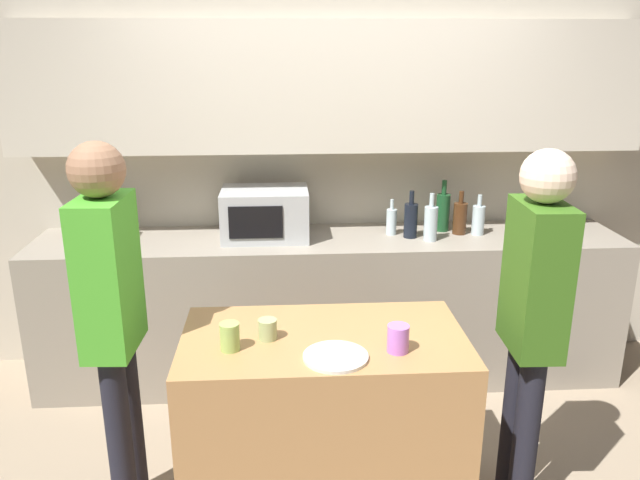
{
  "coord_description": "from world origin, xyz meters",
  "views": [
    {
      "loc": [
        -0.3,
        -2.24,
        2.07
      ],
      "look_at": [
        -0.13,
        0.41,
        1.23
      ],
      "focal_mm": 35.0,
      "sensor_mm": 36.0,
      "label": 1
    }
  ],
  "objects_px": {
    "bottle_1": "(411,220)",
    "bottle_2": "(431,223)",
    "person_center": "(111,305)",
    "plate_on_island": "(336,357)",
    "toaster": "(99,226)",
    "cup_0": "(398,339)",
    "cup_2": "(230,337)",
    "bottle_4": "(460,218)",
    "bottle_5": "(478,219)",
    "bottle_0": "(391,221)",
    "microwave": "(265,214)",
    "person_left": "(533,308)",
    "cup_1": "(268,329)",
    "potted_plant": "(554,201)",
    "bottle_3": "(443,211)"
  },
  "relations": [
    {
      "from": "bottle_1",
      "to": "bottle_2",
      "type": "relative_size",
      "value": 1.0
    },
    {
      "from": "bottle_2",
      "to": "person_center",
      "type": "bearing_deg",
      "value": -145.89
    },
    {
      "from": "person_center",
      "to": "plate_on_island",
      "type": "bearing_deg",
      "value": 77.97
    },
    {
      "from": "toaster",
      "to": "bottle_1",
      "type": "height_order",
      "value": "bottle_1"
    },
    {
      "from": "cup_0",
      "to": "cup_2",
      "type": "bearing_deg",
      "value": 174.81
    },
    {
      "from": "bottle_4",
      "to": "bottle_5",
      "type": "bearing_deg",
      "value": -11.41
    },
    {
      "from": "bottle_0",
      "to": "bottle_5",
      "type": "distance_m",
      "value": 0.54
    },
    {
      "from": "bottle_0",
      "to": "microwave",
      "type": "bearing_deg",
      "value": -179.18
    },
    {
      "from": "bottle_1",
      "to": "bottle_5",
      "type": "bearing_deg",
      "value": 4.24
    },
    {
      "from": "bottle_1",
      "to": "person_left",
      "type": "distance_m",
      "value": 1.27
    },
    {
      "from": "bottle_1",
      "to": "cup_1",
      "type": "height_order",
      "value": "bottle_1"
    },
    {
      "from": "cup_1",
      "to": "cup_2",
      "type": "xyz_separation_m",
      "value": [
        -0.15,
        -0.09,
        0.01
      ]
    },
    {
      "from": "cup_0",
      "to": "bottle_5",
      "type": "bearing_deg",
      "value": 61.64
    },
    {
      "from": "cup_2",
      "to": "bottle_1",
      "type": "bearing_deg",
      "value": 52.53
    },
    {
      "from": "plate_on_island",
      "to": "person_left",
      "type": "bearing_deg",
      "value": 11.1
    },
    {
      "from": "bottle_1",
      "to": "potted_plant",
      "type": "bearing_deg",
      "value": 3.59
    },
    {
      "from": "bottle_0",
      "to": "bottle_3",
      "type": "distance_m",
      "value": 0.35
    },
    {
      "from": "microwave",
      "to": "bottle_5",
      "type": "height_order",
      "value": "microwave"
    },
    {
      "from": "bottle_3",
      "to": "cup_2",
      "type": "distance_m",
      "value": 1.9
    },
    {
      "from": "cup_0",
      "to": "person_left",
      "type": "bearing_deg",
      "value": 11.96
    },
    {
      "from": "bottle_3",
      "to": "bottle_5",
      "type": "distance_m",
      "value": 0.22
    },
    {
      "from": "toaster",
      "to": "bottle_5",
      "type": "height_order",
      "value": "bottle_5"
    },
    {
      "from": "potted_plant",
      "to": "plate_on_island",
      "type": "relative_size",
      "value": 1.52
    },
    {
      "from": "toaster",
      "to": "plate_on_island",
      "type": "bearing_deg",
      "value": -48.54
    },
    {
      "from": "cup_0",
      "to": "cup_2",
      "type": "xyz_separation_m",
      "value": [
        -0.68,
        0.06,
        0.0
      ]
    },
    {
      "from": "bottle_5",
      "to": "bottle_1",
      "type": "bearing_deg",
      "value": -175.76
    },
    {
      "from": "bottle_0",
      "to": "bottle_5",
      "type": "relative_size",
      "value": 0.88
    },
    {
      "from": "bottle_1",
      "to": "bottle_0",
      "type": "bearing_deg",
      "value": 147.78
    },
    {
      "from": "microwave",
      "to": "bottle_4",
      "type": "xyz_separation_m",
      "value": [
        1.21,
        -0.0,
        -0.05
      ]
    },
    {
      "from": "bottle_5",
      "to": "cup_0",
      "type": "xyz_separation_m",
      "value": [
        -0.76,
        -1.4,
        -0.09
      ]
    },
    {
      "from": "cup_1",
      "to": "plate_on_island",
      "type": "bearing_deg",
      "value": -35.0
    },
    {
      "from": "bottle_0",
      "to": "toaster",
      "type": "bearing_deg",
      "value": -179.69
    },
    {
      "from": "cup_0",
      "to": "plate_on_island",
      "type": "bearing_deg",
      "value": -170.95
    },
    {
      "from": "bottle_0",
      "to": "bottle_5",
      "type": "bearing_deg",
      "value": -3.72
    },
    {
      "from": "microwave",
      "to": "toaster",
      "type": "xyz_separation_m",
      "value": [
        -1.0,
        0.0,
        -0.06
      ]
    },
    {
      "from": "potted_plant",
      "to": "cup_0",
      "type": "distance_m",
      "value": 1.9
    },
    {
      "from": "bottle_4",
      "to": "person_left",
      "type": "xyz_separation_m",
      "value": [
        -0.05,
        -1.3,
        -0.04
      ]
    },
    {
      "from": "plate_on_island",
      "to": "cup_2",
      "type": "height_order",
      "value": "cup_2"
    },
    {
      "from": "bottle_0",
      "to": "bottle_5",
      "type": "height_order",
      "value": "bottle_5"
    },
    {
      "from": "microwave",
      "to": "plate_on_island",
      "type": "xyz_separation_m",
      "value": [
        0.3,
        -1.47,
        -0.19
      ]
    },
    {
      "from": "bottle_0",
      "to": "plate_on_island",
      "type": "relative_size",
      "value": 0.86
    },
    {
      "from": "bottle_5",
      "to": "person_center",
      "type": "xyz_separation_m",
      "value": [
        -1.93,
        -1.19,
        -0.0
      ]
    },
    {
      "from": "toaster",
      "to": "bottle_0",
      "type": "bearing_deg",
      "value": 0.31
    },
    {
      "from": "bottle_0",
      "to": "cup_1",
      "type": "xyz_separation_m",
      "value": [
        -0.75,
        -1.29,
        -0.09
      ]
    },
    {
      "from": "cup_1",
      "to": "person_left",
      "type": "distance_m",
      "value": 1.13
    },
    {
      "from": "bottle_2",
      "to": "person_left",
      "type": "relative_size",
      "value": 0.17
    },
    {
      "from": "toaster",
      "to": "bottle_5",
      "type": "distance_m",
      "value": 2.31
    },
    {
      "from": "cup_1",
      "to": "cup_0",
      "type": "bearing_deg",
      "value": -15.76
    },
    {
      "from": "cup_1",
      "to": "person_left",
      "type": "relative_size",
      "value": 0.05
    },
    {
      "from": "bottle_0",
      "to": "plate_on_island",
      "type": "height_order",
      "value": "bottle_0"
    }
  ]
}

